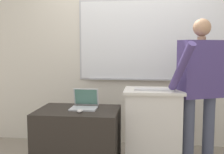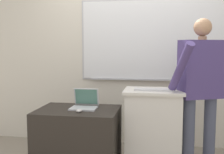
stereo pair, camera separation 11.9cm
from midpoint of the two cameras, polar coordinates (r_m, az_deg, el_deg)
back_wall at (r=4.05m, az=2.77°, el=5.99°), size 6.40×0.17×2.77m
lectern_podium at (r=3.27m, az=7.31°, el=-10.53°), size 0.66×0.48×0.92m
side_desk at (r=3.28m, az=-7.92°, el=-12.55°), size 0.91×0.65×0.70m
person_presenter at (r=3.24m, az=16.48°, el=-1.25°), size 0.65×0.70×1.71m
laptop at (r=3.24m, az=-6.62°, el=-5.32°), size 0.29×0.28×0.22m
wireless_keyboard at (r=3.11m, az=7.45°, el=-2.54°), size 0.43×0.11×0.02m
computer_mouse_by_laptop at (r=3.04m, az=-7.67°, el=-6.84°), size 0.06×0.10×0.03m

